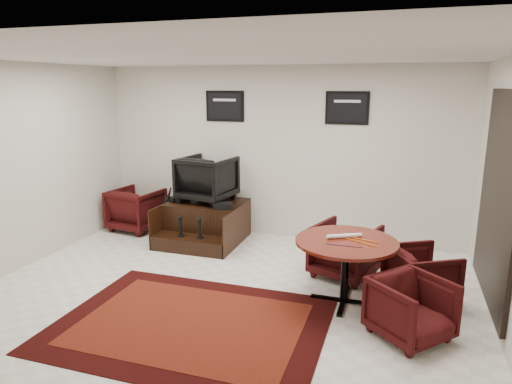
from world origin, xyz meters
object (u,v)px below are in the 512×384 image
at_px(meeting_table, 346,248).
at_px(table_chair_window, 421,272).
at_px(shine_podium, 205,223).
at_px(shine_chair, 207,176).
at_px(armchair_side, 136,207).
at_px(table_chair_back, 345,248).
at_px(table_chair_corner, 411,306).

height_order(meeting_table, table_chair_window, meeting_table).
height_order(shine_podium, shine_chair, shine_chair).
xyz_separation_m(shine_podium, armchair_side, (-1.37, 0.15, 0.11)).
bearing_deg(table_chair_back, armchair_side, 5.68).
xyz_separation_m(shine_podium, shine_chair, (0.00, 0.13, 0.75)).
height_order(armchair_side, table_chair_window, armchair_side).
xyz_separation_m(armchair_side, meeting_table, (3.83, -1.67, 0.27)).
distance_m(shine_chair, table_chair_back, 2.60).
distance_m(table_chair_back, table_chair_corner, 1.59).
xyz_separation_m(meeting_table, table_chair_back, (-0.09, 0.78, -0.28)).
xyz_separation_m(shine_chair, armchair_side, (-1.37, 0.02, -0.64)).
height_order(meeting_table, table_chair_corner, meeting_table).
bearing_deg(shine_podium, shine_chair, 90.00).
bearing_deg(shine_podium, table_chair_corner, -33.45).
bearing_deg(table_chair_window, meeting_table, 82.36).
bearing_deg(armchair_side, table_chair_back, 174.56).
distance_m(armchair_side, table_chair_window, 4.87).
relative_size(meeting_table, table_chair_back, 1.49).
bearing_deg(meeting_table, shine_chair, 146.06).
height_order(shine_podium, armchair_side, armchair_side).
relative_size(armchair_side, table_chair_back, 1.04).
bearing_deg(table_chair_window, table_chair_back, 35.54).
bearing_deg(shine_podium, table_chair_window, -19.76).
bearing_deg(shine_chair, table_chair_corner, 153.36).
distance_m(shine_podium, table_chair_corner, 3.82).
relative_size(shine_podium, table_chair_window, 1.80).
bearing_deg(meeting_table, shine_podium, 148.27).
relative_size(shine_chair, table_chair_back, 1.05).
relative_size(armchair_side, meeting_table, 0.69).
relative_size(shine_podium, shine_chair, 1.54).
xyz_separation_m(shine_podium, table_chair_back, (2.36, -0.74, 0.10)).
height_order(shine_chair, meeting_table, shine_chair).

